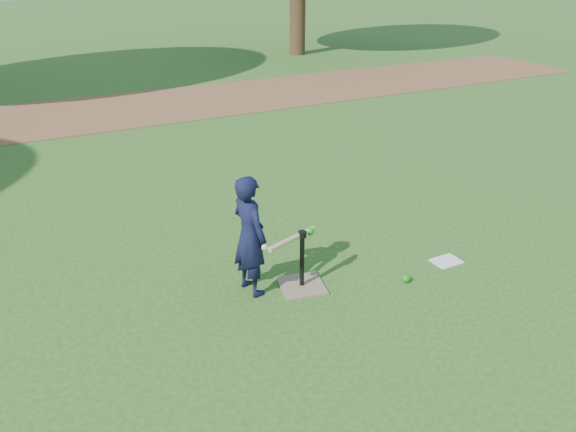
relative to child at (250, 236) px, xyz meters
name	(u,v)px	position (x,y,z in m)	size (l,w,h in m)	color
ground	(284,278)	(0.39, 0.06, -0.60)	(80.00, 80.00, 0.00)	#285116
dirt_strip	(124,109)	(0.39, 7.56, -0.59)	(24.00, 3.00, 0.01)	brown
child	(250,236)	(0.00, 0.00, 0.00)	(0.44, 0.29, 1.20)	black
wiffle_ball_ground	(406,278)	(1.45, -0.57, -0.56)	(0.08, 0.08, 0.08)	#0E9A15
clipboard	(446,261)	(2.09, -0.45, -0.59)	(0.30, 0.23, 0.01)	white
batting_tee	(302,277)	(0.47, -0.17, -0.49)	(0.51, 0.51, 0.61)	#806F51
swing_action	(293,238)	(0.37, -0.18, -0.03)	(0.62, 0.25, 0.08)	tan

